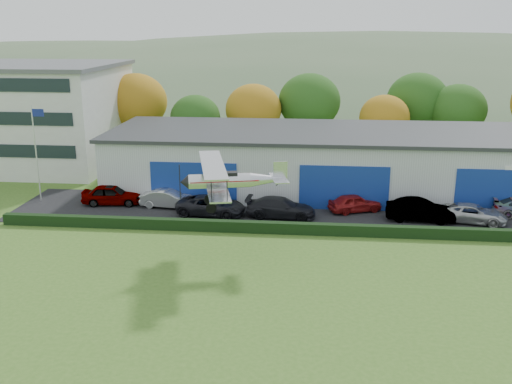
# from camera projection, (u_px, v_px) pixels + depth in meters

# --- Properties ---
(ground) EXTENTS (300.00, 300.00, 0.00)m
(ground) POSITION_uv_depth(u_px,v_px,m) (251.00, 360.00, 25.32)
(ground) COLOR #3F6820
(ground) RESTS_ON ground
(apron) EXTENTS (48.00, 9.00, 0.05)m
(apron) POSITION_uv_depth(u_px,v_px,m) (318.00, 213.00, 45.10)
(apron) COLOR black
(apron) RESTS_ON ground
(hedge) EXTENTS (46.00, 0.60, 0.80)m
(hedge) POSITION_uv_depth(u_px,v_px,m) (318.00, 229.00, 40.41)
(hedge) COLOR black
(hedge) RESTS_ON ground
(hangar) EXTENTS (40.60, 12.60, 5.30)m
(hangar) POSITION_uv_depth(u_px,v_px,m) (341.00, 160.00, 50.85)
(hangar) COLOR #B2B7BC
(hangar) RESTS_ON ground
(office_block) EXTENTS (20.60, 15.60, 10.40)m
(office_block) POSITION_uv_depth(u_px,v_px,m) (19.00, 114.00, 59.95)
(office_block) COLOR silver
(office_block) RESTS_ON ground
(flagpole) EXTENTS (1.05, 0.10, 8.00)m
(flagpole) POSITION_uv_depth(u_px,v_px,m) (37.00, 145.00, 46.88)
(flagpole) COLOR silver
(flagpole) RESTS_ON ground
(tree_belt) EXTENTS (75.70, 13.22, 10.12)m
(tree_belt) POSITION_uv_depth(u_px,v_px,m) (299.00, 107.00, 62.50)
(tree_belt) COLOR #3D2614
(tree_belt) RESTS_ON ground
(distant_hills) EXTENTS (430.00, 196.00, 56.00)m
(distant_hills) POSITION_uv_depth(u_px,v_px,m) (288.00, 125.00, 163.17)
(distant_hills) COLOR #4C6642
(distant_hills) RESTS_ON ground
(car_0) EXTENTS (4.92, 2.35, 1.62)m
(car_0) POSITION_uv_depth(u_px,v_px,m) (112.00, 195.00, 46.96)
(car_0) COLOR gray
(car_0) RESTS_ON apron
(car_1) EXTENTS (4.52, 1.97, 1.45)m
(car_1) POSITION_uv_depth(u_px,v_px,m) (168.00, 199.00, 46.21)
(car_1) COLOR silver
(car_1) RESTS_ON apron
(car_2) EXTENTS (5.55, 3.03, 1.47)m
(car_2) POSITION_uv_depth(u_px,v_px,m) (211.00, 206.00, 44.38)
(car_2) COLOR black
(car_2) RESTS_ON apron
(car_3) EXTENTS (5.40, 2.49, 1.53)m
(car_3) POSITION_uv_depth(u_px,v_px,m) (281.00, 207.00, 43.82)
(car_3) COLOR black
(car_3) RESTS_ON apron
(car_4) EXTENTS (4.47, 3.11, 1.41)m
(car_4) POSITION_uv_depth(u_px,v_px,m) (355.00, 203.00, 45.14)
(car_4) COLOR maroon
(car_4) RESTS_ON apron
(car_5) EXTENTS (5.14, 2.18, 1.65)m
(car_5) POSITION_uv_depth(u_px,v_px,m) (420.00, 210.00, 42.98)
(car_5) COLOR gray
(car_5) RESTS_ON apron
(car_6) EXTENTS (5.23, 3.29, 1.35)m
(car_6) POSITION_uv_depth(u_px,v_px,m) (473.00, 214.00, 42.71)
(car_6) COLOR silver
(car_6) RESTS_ON apron
(biplane) EXTENTS (6.71, 7.63, 2.84)m
(biplane) POSITION_uv_depth(u_px,v_px,m) (229.00, 179.00, 35.22)
(biplane) COLOR silver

